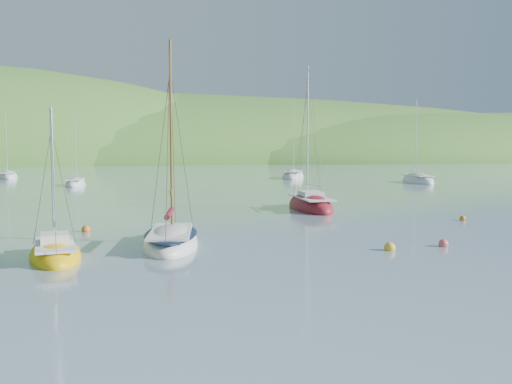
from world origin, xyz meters
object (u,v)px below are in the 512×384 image
object	(u,v)px
distant_sloop_c	(8,177)
distant_sloop_a	(75,184)
distant_sloop_d	(418,181)
distant_sloop_b	(293,177)
sloop_red	(310,207)
sailboat_yellow	(55,254)
daysailer_white	(171,241)

from	to	relation	value
distant_sloop_c	distant_sloop_a	bearing A→B (deg)	-71.86
distant_sloop_c	distant_sloop_d	distance (m)	57.20
distant_sloop_a	distant_sloop_b	size ratio (longest dim) A/B	0.73
sloop_red	sailboat_yellow	xyz separation A→B (m)	(-16.61, -14.13, -0.05)
distant_sloop_a	distant_sloop_d	world-z (taller)	distant_sloop_d
sloop_red	distant_sloop_c	world-z (taller)	sloop_red
daysailer_white	sailboat_yellow	size ratio (longest dim) A/B	1.51
distant_sloop_c	distant_sloop_d	size ratio (longest dim) A/B	0.93
sailboat_yellow	distant_sloop_a	size ratio (longest dim) A/B	0.75
distant_sloop_b	distant_sloop_d	size ratio (longest dim) A/B	1.07
sloop_red	distant_sloop_a	bearing A→B (deg)	124.48
daysailer_white	distant_sloop_b	bearing A→B (deg)	76.20
distant_sloop_a	distant_sloop_d	xyz separation A→B (m)	(41.57, -6.12, 0.03)
sailboat_yellow	distant_sloop_d	world-z (taller)	distant_sloop_d
sailboat_yellow	distant_sloop_d	distance (m)	56.94
sailboat_yellow	distant_sloop_b	distance (m)	61.02
sailboat_yellow	distant_sloop_d	size ratio (longest dim) A/B	0.58
sloop_red	sailboat_yellow	distance (m)	21.81
daysailer_white	sloop_red	bearing A→B (deg)	58.34
sloop_red	distant_sloop_b	world-z (taller)	distant_sloop_b
sloop_red	distant_sloop_d	world-z (taller)	distant_sloop_d
daysailer_white	sloop_red	world-z (taller)	sloop_red
distant_sloop_b	distant_sloop_c	world-z (taller)	distant_sloop_b
distant_sloop_c	sailboat_yellow	bearing A→B (deg)	-90.21
distant_sloop_c	distant_sloop_d	world-z (taller)	distant_sloop_d
distant_sloop_d	sloop_red	bearing A→B (deg)	-122.75
distant_sloop_a	distant_sloop_c	size ratio (longest dim) A/B	0.84
sloop_red	distant_sloop_a	distance (m)	35.76
sloop_red	daysailer_white	bearing A→B (deg)	-127.17
daysailer_white	distant_sloop_b	distance (m)	57.35
distant_sloop_b	sloop_red	bearing A→B (deg)	-84.49
distant_sloop_d	distant_sloop_a	bearing A→B (deg)	-177.07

